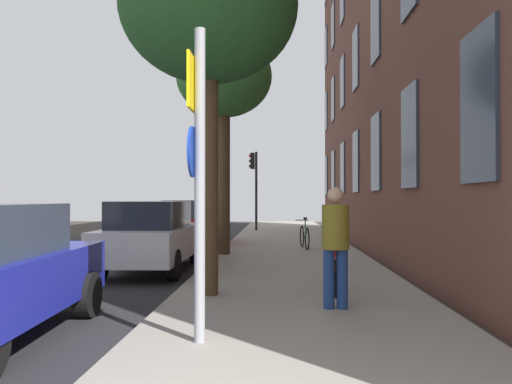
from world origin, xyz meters
TOP-DOWN VIEW (x-y plane):
  - ground_plane at (-2.40, 15.00)m, footprint 41.80×41.80m
  - road_asphalt at (-4.50, 15.00)m, footprint 7.00×38.00m
  - sidewalk at (1.10, 15.00)m, footprint 4.20×38.00m
  - sign_post at (-0.14, 4.24)m, footprint 0.15×0.60m
  - traffic_light at (-0.41, 23.88)m, footprint 0.43×0.24m
  - tree_near at (-0.39, 7.01)m, footprint 2.95×2.95m
  - tree_far at (-0.78, 13.10)m, footprint 2.72×2.72m
  - bicycle_0 at (1.69, 7.33)m, footprint 0.42×1.64m
  - bicycle_1 at (2.12, 11.16)m, footprint 0.44×1.66m
  - bicycle_2 at (1.58, 14.81)m, footprint 0.42×1.66m
  - pedestrian_0 at (1.57, 6.01)m, footprint 0.52×0.52m
  - car_1 at (-2.16, 10.43)m, footprint 1.76×4.42m
  - car_2 at (-2.23, 16.43)m, footprint 1.97×4.17m

SIDE VIEW (x-z plane):
  - ground_plane at x=-2.40m, z-range 0.00..0.00m
  - road_asphalt at x=-4.50m, z-range 0.00..0.01m
  - sidewalk at x=1.10m, z-range 0.00..0.12m
  - bicycle_0 at x=1.69m, z-range 0.02..0.92m
  - bicycle_1 at x=2.12m, z-range 0.01..0.99m
  - bicycle_2 at x=1.58m, z-range 0.01..0.99m
  - car_1 at x=-2.16m, z-range 0.03..1.65m
  - car_2 at x=-2.23m, z-range 0.03..1.65m
  - pedestrian_0 at x=1.57m, z-range 0.24..1.98m
  - sign_post at x=-0.14m, z-range 0.34..3.79m
  - traffic_light at x=-0.41m, z-range 0.83..4.70m
  - tree_near at x=-0.39m, z-range 1.82..7.82m
  - tree_far at x=-0.78m, z-range 1.98..8.18m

